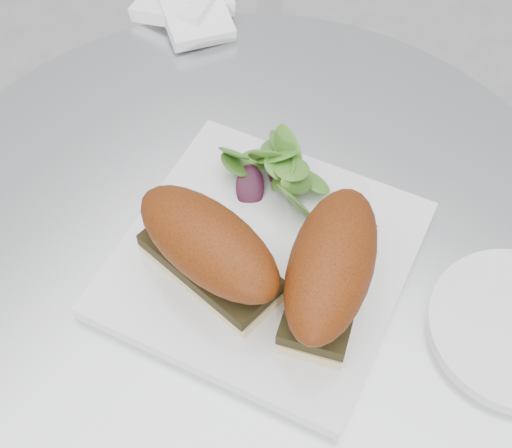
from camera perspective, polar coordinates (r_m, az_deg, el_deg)
The scene contains 6 objects.
table at distance 0.90m, azimuth -0.75°, elevation -10.45°, with size 0.70×0.70×0.73m.
plate at distance 0.67m, azimuth 0.64°, elevation -2.77°, with size 0.25×0.25×0.02m, color white.
sandwich_left at distance 0.61m, azimuth -3.81°, elevation -1.96°, with size 0.16×0.09×0.08m.
sandwich_right at distance 0.61m, azimuth 6.00°, elevation -3.57°, with size 0.12×0.17×0.08m.
salad at distance 0.69m, azimuth 2.21°, elevation 4.42°, with size 0.10×0.10×0.05m, color #447E29, non-canonical shape.
napkin at distance 0.91m, azimuth -5.32°, elevation 16.44°, with size 0.13×0.13×0.02m, color white, non-canonical shape.
Camera 1 is at (0.24, -0.30, 1.30)m, focal length 50.00 mm.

